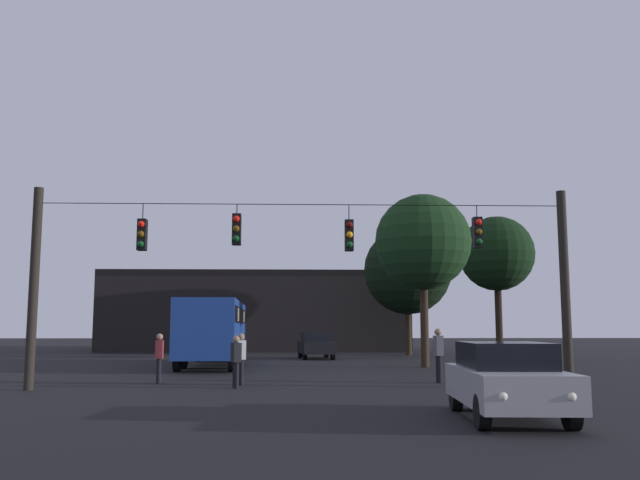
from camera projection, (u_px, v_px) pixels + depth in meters
ground_plane at (301, 370)px, 29.41m from camera, size 168.00×168.00×0.00m
overhead_signal_span at (303, 270)px, 20.54m from camera, size 16.27×0.44×6.01m
city_bus at (214, 326)px, 32.21m from camera, size 2.92×11.08×3.00m
car_near_right at (506, 379)px, 13.66m from camera, size 2.07×4.43×1.52m
car_far_left at (316, 345)px, 39.58m from camera, size 2.17×4.45×1.52m
pedestrian_crossing_left at (241, 356)px, 21.64m from camera, size 0.34×0.42×1.63m
pedestrian_crossing_center at (236, 359)px, 20.62m from camera, size 0.36×0.42×1.56m
pedestrian_crossing_right at (438, 352)px, 22.59m from camera, size 0.29×0.39×1.78m
pedestrian_near_bus at (159, 355)px, 22.43m from camera, size 0.27×0.38×1.61m
corner_building at (259, 312)px, 55.84m from camera, size 23.13×12.77×6.02m
tree_left_silhouette at (408, 271)px, 45.61m from camera, size 5.85×5.85×8.50m
tree_behind_building at (497, 254)px, 39.60m from camera, size 4.34×4.34×8.24m
tree_right_far at (423, 242)px, 31.87m from camera, size 4.48×4.48×8.02m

